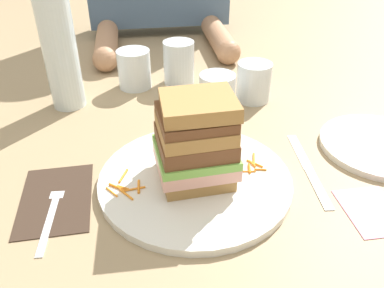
% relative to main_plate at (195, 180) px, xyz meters
% --- Properties ---
extents(ground_plane, '(3.00, 3.00, 0.00)m').
position_rel_main_plate_xyz_m(ground_plane, '(0.01, 0.02, -0.01)').
color(ground_plane, '#9E8460').
extents(main_plate, '(0.30, 0.30, 0.01)m').
position_rel_main_plate_xyz_m(main_plate, '(0.00, 0.00, 0.00)').
color(main_plate, white).
rests_on(main_plate, ground_plane).
extents(sandwich, '(0.12, 0.11, 0.14)m').
position_rel_main_plate_xyz_m(sandwich, '(0.00, 0.00, 0.07)').
color(sandwich, '#A87A42').
rests_on(sandwich, main_plate).
extents(carrot_shred_0, '(0.02, 0.01, 0.00)m').
position_rel_main_plate_xyz_m(carrot_shred_0, '(-0.11, -0.01, 0.01)').
color(carrot_shred_0, orange).
rests_on(carrot_shred_0, main_plate).
extents(carrot_shred_1, '(0.02, 0.03, 0.00)m').
position_rel_main_plate_xyz_m(carrot_shred_1, '(-0.10, -0.03, 0.01)').
color(carrot_shred_1, orange).
rests_on(carrot_shred_1, main_plate).
extents(carrot_shred_2, '(0.02, 0.03, 0.00)m').
position_rel_main_plate_xyz_m(carrot_shred_2, '(-0.11, 0.01, 0.01)').
color(carrot_shred_2, orange).
rests_on(carrot_shred_2, main_plate).
extents(carrot_shred_3, '(0.01, 0.03, 0.00)m').
position_rel_main_plate_xyz_m(carrot_shred_3, '(-0.09, -0.01, 0.01)').
color(carrot_shred_3, orange).
rests_on(carrot_shred_3, main_plate).
extents(carrot_shred_4, '(0.03, 0.01, 0.00)m').
position_rel_main_plate_xyz_m(carrot_shred_4, '(-0.09, -0.02, 0.01)').
color(carrot_shred_4, orange).
rests_on(carrot_shred_4, main_plate).
extents(carrot_shred_5, '(0.02, 0.02, 0.00)m').
position_rel_main_plate_xyz_m(carrot_shred_5, '(-0.13, -0.02, 0.01)').
color(carrot_shred_5, orange).
rests_on(carrot_shred_5, main_plate).
extents(carrot_shred_6, '(0.02, 0.02, 0.00)m').
position_rel_main_plate_xyz_m(carrot_shred_6, '(-0.12, -0.01, 0.01)').
color(carrot_shred_6, orange).
rests_on(carrot_shred_6, main_plate).
extents(carrot_shred_7, '(0.01, 0.02, 0.00)m').
position_rel_main_plate_xyz_m(carrot_shred_7, '(0.09, 0.00, 0.01)').
color(carrot_shred_7, orange).
rests_on(carrot_shred_7, main_plate).
extents(carrot_shred_8, '(0.01, 0.02, 0.00)m').
position_rel_main_plate_xyz_m(carrot_shred_8, '(0.10, 0.01, 0.01)').
color(carrot_shred_8, orange).
rests_on(carrot_shred_8, main_plate).
extents(carrot_shred_9, '(0.01, 0.03, 0.00)m').
position_rel_main_plate_xyz_m(carrot_shred_9, '(0.10, 0.03, 0.01)').
color(carrot_shred_9, orange).
rests_on(carrot_shred_9, main_plate).
extents(carrot_shred_10, '(0.02, 0.01, 0.00)m').
position_rel_main_plate_xyz_m(carrot_shred_10, '(0.10, -0.00, 0.01)').
color(carrot_shred_10, orange).
rests_on(carrot_shred_10, main_plate).
extents(carrot_shred_11, '(0.02, 0.01, 0.00)m').
position_rel_main_plate_xyz_m(carrot_shred_11, '(0.08, -0.00, 0.01)').
color(carrot_shred_11, orange).
rests_on(carrot_shred_11, main_plate).
extents(carrot_shred_12, '(0.02, 0.02, 0.00)m').
position_rel_main_plate_xyz_m(carrot_shred_12, '(0.10, 0.02, 0.01)').
color(carrot_shred_12, orange).
rests_on(carrot_shred_12, main_plate).
extents(napkin_dark, '(0.11, 0.16, 0.00)m').
position_rel_main_plate_xyz_m(napkin_dark, '(-0.21, -0.01, -0.00)').
color(napkin_dark, '#38281E').
rests_on(napkin_dark, ground_plane).
extents(fork, '(0.03, 0.17, 0.00)m').
position_rel_main_plate_xyz_m(fork, '(-0.21, -0.03, -0.00)').
color(fork, silver).
rests_on(fork, napkin_dark).
extents(knife, '(0.03, 0.20, 0.00)m').
position_rel_main_plate_xyz_m(knife, '(0.19, 0.00, -0.00)').
color(knife, silver).
rests_on(knife, ground_plane).
extents(juice_glass, '(0.07, 0.07, 0.08)m').
position_rel_main_plate_xyz_m(juice_glass, '(0.08, 0.22, 0.03)').
color(juice_glass, white).
rests_on(juice_glass, ground_plane).
extents(water_bottle, '(0.07, 0.07, 0.30)m').
position_rel_main_plate_xyz_m(water_bottle, '(-0.22, 0.30, 0.13)').
color(water_bottle, silver).
rests_on(water_bottle, ground_plane).
extents(empty_tumbler_0, '(0.07, 0.07, 0.10)m').
position_rel_main_plate_xyz_m(empty_tumbler_0, '(0.02, 0.37, 0.04)').
color(empty_tumbler_0, silver).
rests_on(empty_tumbler_0, ground_plane).
extents(empty_tumbler_1, '(0.07, 0.07, 0.09)m').
position_rel_main_plate_xyz_m(empty_tumbler_1, '(-0.08, 0.36, 0.04)').
color(empty_tumbler_1, silver).
rests_on(empty_tumbler_1, ground_plane).
extents(empty_tumbler_2, '(0.07, 0.07, 0.08)m').
position_rel_main_plate_xyz_m(empty_tumbler_2, '(0.17, 0.26, 0.03)').
color(empty_tumbler_2, silver).
rests_on(empty_tumbler_2, ground_plane).
extents(side_plate, '(0.20, 0.20, 0.01)m').
position_rel_main_plate_xyz_m(side_plate, '(0.33, 0.05, -0.00)').
color(side_plate, white).
rests_on(side_plate, ground_plane).
extents(napkin_pink, '(0.08, 0.10, 0.00)m').
position_rel_main_plate_xyz_m(napkin_pink, '(0.24, -0.10, -0.00)').
color(napkin_pink, pink).
rests_on(napkin_pink, ground_plane).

